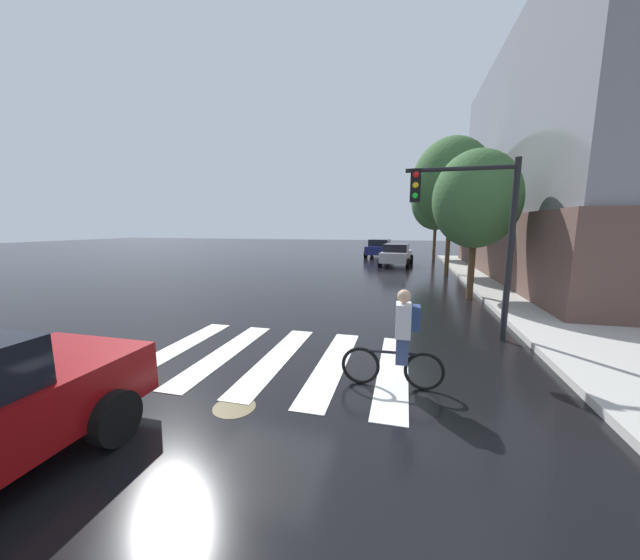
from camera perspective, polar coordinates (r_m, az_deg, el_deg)
The scene contains 11 objects.
ground_plane at distance 7.23m, azimuth -8.93°, elevation -12.91°, with size 120.00×120.00×0.00m, color black.
crosswalk_stripes at distance 7.15m, azimuth -7.43°, elevation -13.06°, with size 5.27×3.65×0.01m.
manhole_cover at distance 5.55m, azimuth -14.39°, elevation -20.22°, with size 0.64×0.64×0.01m, color #473D1E.
sedan_mid at distance 23.87m, azimuth 12.90°, elevation 4.30°, with size 2.35×4.46×1.49m.
sedan_far at distance 29.90m, azimuth 10.13°, elevation 5.40°, with size 2.42×4.66×1.57m.
cyclist at distance 5.78m, azimuth 13.53°, elevation -9.85°, with size 1.71×0.37×1.69m.
traffic_light_near at distance 8.64m, azimuth 24.67°, elevation 9.40°, with size 2.47×0.28×4.20m.
fire_hydrant at distance 12.41m, azimuth 37.83°, elevation -2.85°, with size 0.33×0.22×0.78m.
street_tree_near at distance 13.59m, azimuth 25.06°, elevation 12.30°, with size 3.03×3.03×5.40m.
street_tree_mid at distance 19.70m, azimuth 21.50°, elevation 15.08°, with size 4.11×4.11×7.31m.
street_tree_far at distance 28.36m, azimuth 19.23°, elevation 12.47°, with size 3.81×3.81×6.78m.
Camera 1 is at (2.69, -6.14, 2.70)m, focal length 18.79 mm.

